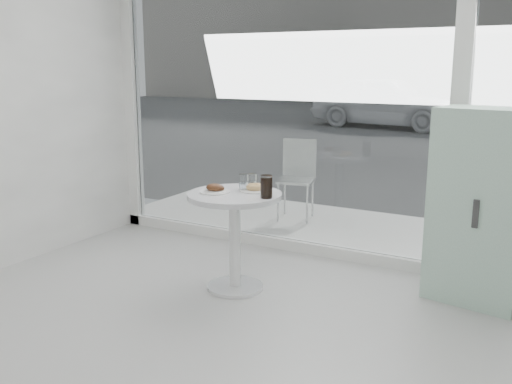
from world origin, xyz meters
The scene contains 12 objects.
storefront centered at (0.07, 3.00, 1.71)m, with size 5.00×0.14×3.00m.
main_table centered at (-0.50, 1.90, 0.55)m, with size 0.72×0.72×0.77m.
patio_deck centered at (0.00, 3.80, 0.03)m, with size 5.60×1.60×0.05m, color white.
street centered at (0.00, 16.00, 0.00)m, with size 40.00×24.00×0.00m, color #323232.
mint_cabinet centered at (1.16, 2.60, 0.71)m, with size 0.72×0.54×1.43m.
patio_chair centered at (-0.93, 3.93, 0.55)m, with size 0.45×0.45×0.87m.
car_white centered at (-3.00, 14.17, 0.73)m, with size 1.72×4.28×1.46m, color silver.
plate_fritter centered at (-0.63, 1.84, 0.80)m, with size 0.23×0.23×0.07m.
plate_donut centered at (-0.40, 2.04, 0.79)m, with size 0.24×0.24×0.06m.
water_tumbler_a centered at (-0.49, 2.02, 0.83)m, with size 0.08×0.08×0.13m.
water_tumbler_b centered at (-0.45, 2.09, 0.82)m, with size 0.08×0.08×0.12m.
cola_glass centered at (-0.21, 1.88, 0.85)m, with size 0.09×0.09×0.17m.
Camera 1 is at (1.71, -1.69, 1.72)m, focal length 40.00 mm.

